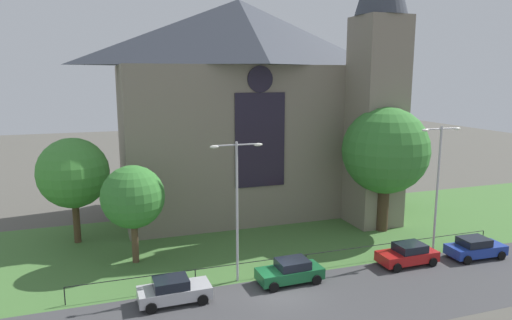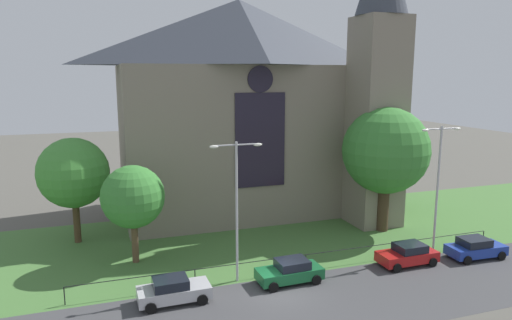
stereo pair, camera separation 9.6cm
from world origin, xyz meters
name	(u,v)px [view 2 (the right image)]	position (x,y,z in m)	size (l,w,h in m)	color
ground	(235,239)	(0.00, 10.00, 0.00)	(160.00, 160.00, 0.00)	#56544C
road_asphalt	(293,307)	(0.00, -2.00, 0.00)	(120.00, 8.00, 0.01)	#424244
grass_verge	(242,247)	(0.00, 8.00, 0.00)	(120.00, 20.00, 0.01)	#477538
church_building	(249,106)	(3.65, 17.42, 10.27)	(23.20, 16.20, 26.00)	gray
iron_railing	(306,257)	(2.88, 2.50, 0.97)	(30.65, 0.07, 1.13)	black
tree_left_far	(73,173)	(-12.07, 13.28, 5.63)	(5.48, 5.48, 8.39)	#4C3823
tree_right_far	(398,153)	(18.15, 13.98, 5.43)	(5.37, 5.37, 8.15)	brown
tree_right_near	(386,151)	(12.57, 7.98, 6.90)	(7.24, 7.24, 10.57)	#423021
tree_left_near	(133,197)	(-8.01, 7.68, 4.77)	(4.42, 4.42, 7.01)	brown
streetlamp_near	(237,195)	(-2.03, 2.40, 5.71)	(3.37, 0.26, 9.11)	#B2B2B7
streetlamp_far	(438,175)	(13.33, 2.40, 5.95)	(3.37, 0.26, 9.54)	#B2B2B7
parked_car_silver	(173,290)	(-6.40, 0.82, 0.74)	(4.23, 2.08, 1.51)	#B7B7BC
parked_car_green	(290,271)	(1.11, 1.08, 0.74)	(4.25, 2.12, 1.51)	#196033
parked_car_red	(408,254)	(10.05, 1.07, 0.74)	(4.22, 2.05, 1.51)	#B21919
parked_car_blue	(475,248)	(15.49, 0.53, 0.74)	(4.28, 2.19, 1.51)	#1E3899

